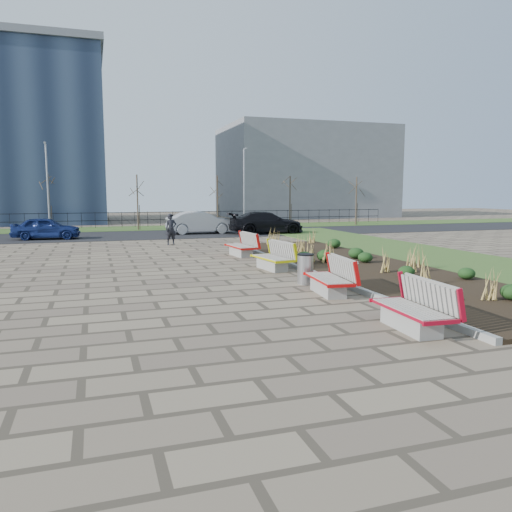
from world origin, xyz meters
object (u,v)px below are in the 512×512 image
object	(u,v)px
bench_b	(328,276)
car_silver	(201,222)
bench_d	(241,245)
car_black	(266,223)
litter_bin	(305,269)
lamp_west	(48,188)
car_blue	(46,228)
pedestrian	(171,229)
bench_c	(272,256)
lamp_east	(244,189)
bench_a	(411,306)

from	to	relation	value
bench_b	car_silver	distance (m)	20.64
bench_b	bench_d	world-z (taller)	same
bench_d	car_black	world-z (taller)	car_black
litter_bin	lamp_west	size ratio (longest dim) A/B	0.15
litter_bin	bench_b	bearing A→B (deg)	-90.86
bench_b	car_black	world-z (taller)	car_black
car_blue	bench_d	bearing A→B (deg)	-136.52
bench_d	pedestrian	xyz separation A→B (m)	(-2.20, 5.70, 0.33)
car_silver	lamp_west	bearing A→B (deg)	66.70
bench_c	pedestrian	world-z (taller)	pedestrian
bench_c	car_silver	xyz separation A→B (m)	(0.71, 16.07, 0.27)
bench_b	car_black	distance (m)	19.89
bench_d	lamp_west	world-z (taller)	lamp_west
litter_bin	lamp_east	world-z (taller)	lamp_east
pedestrian	car_blue	distance (m)	8.39
car_silver	bench_a	bearing A→B (deg)	178.26
litter_bin	car_blue	size ratio (longest dim) A/B	0.24
litter_bin	lamp_west	distance (m)	25.03
bench_b	car_blue	xyz separation A→B (m)	(-8.79, 19.50, 0.17)
car_silver	bench_c	bearing A→B (deg)	177.39
pedestrian	car_blue	xyz separation A→B (m)	(-6.59, 5.19, -0.15)
bench_a	car_black	bearing A→B (deg)	81.20
bench_a	bench_b	size ratio (longest dim) A/B	1.00
bench_a	litter_bin	size ratio (longest dim) A/B	2.31
car_silver	lamp_west	world-z (taller)	lamp_west
lamp_west	bench_d	bearing A→B (deg)	-60.92
bench_c	car_black	bearing A→B (deg)	64.57
car_black	lamp_east	distance (m)	5.98
bench_a	lamp_west	bearing A→B (deg)	110.64
bench_a	car_black	world-z (taller)	car_black
bench_a	lamp_east	distance (m)	29.14
bench_c	car_silver	size ratio (longest dim) A/B	0.46
bench_a	pedestrian	size ratio (longest dim) A/B	1.27
bench_c	bench_a	bearing A→B (deg)	-97.07
bench_d	pedestrian	size ratio (longest dim) A/B	1.27
car_silver	car_black	xyz separation A→B (m)	(4.18, -1.35, -0.02)
bench_a	lamp_east	xyz separation A→B (m)	(5.00, 28.59, 2.54)
litter_bin	car_blue	xyz separation A→B (m)	(-8.81, 17.91, 0.22)
litter_bin	car_black	bearing A→B (deg)	74.61
bench_b	lamp_west	size ratio (longest dim) A/B	0.35
bench_c	bench_d	world-z (taller)	same
bench_a	pedestrian	distance (m)	18.24
bench_d	pedestrian	distance (m)	6.12
bench_b	car_black	bearing A→B (deg)	81.98
bench_d	car_blue	bearing A→B (deg)	124.00
car_blue	lamp_east	world-z (taller)	lamp_east
lamp_west	pedestrian	bearing A→B (deg)	-57.02
bench_a	car_blue	size ratio (longest dim) A/B	0.55
bench_a	bench_b	distance (m)	3.79
pedestrian	car_silver	distance (m)	6.95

